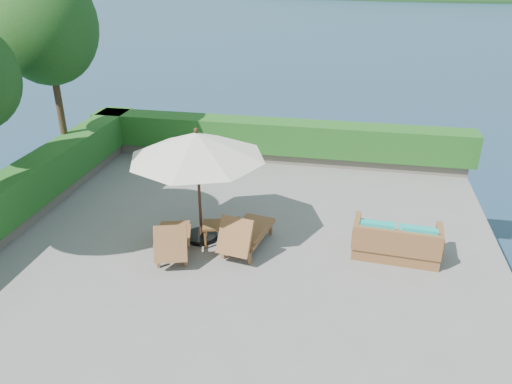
% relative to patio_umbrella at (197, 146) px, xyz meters
% --- Properties ---
extents(ground, '(12.00, 12.00, 0.00)m').
position_rel_patio_umbrella_xyz_m(ground, '(0.92, -0.27, -2.34)').
color(ground, slate).
rests_on(ground, ground).
extents(foundation, '(12.00, 12.00, 3.00)m').
position_rel_patio_umbrella_xyz_m(foundation, '(0.92, -0.27, -3.89)').
color(foundation, '#4D453D').
rests_on(foundation, ocean).
extents(ocean, '(600.00, 600.00, 0.00)m').
position_rel_patio_umbrella_xyz_m(ocean, '(0.92, -0.27, -5.34)').
color(ocean, '#142D40').
rests_on(ocean, ground).
extents(planter_wall_far, '(12.00, 0.60, 0.36)m').
position_rel_patio_umbrella_xyz_m(planter_wall_far, '(0.92, 5.33, -2.16)').
color(planter_wall_far, '#6E6558').
rests_on(planter_wall_far, ground).
extents(planter_wall_left, '(0.60, 12.00, 0.36)m').
position_rel_patio_umbrella_xyz_m(planter_wall_left, '(-4.68, -0.27, -2.16)').
color(planter_wall_left, '#6E6558').
rests_on(planter_wall_left, ground).
extents(hedge_far, '(12.40, 0.90, 1.00)m').
position_rel_patio_umbrella_xyz_m(hedge_far, '(0.92, 5.33, -1.49)').
color(hedge_far, '#1C3F12').
rests_on(hedge_far, planter_wall_far).
extents(hedge_left, '(0.90, 12.40, 1.00)m').
position_rel_patio_umbrella_xyz_m(hedge_left, '(-4.68, -0.27, -1.49)').
color(hedge_left, '#1C3F12').
rests_on(hedge_left, planter_wall_left).
extents(tree_far, '(2.80, 2.80, 6.03)m').
position_rel_patio_umbrella_xyz_m(tree_far, '(-5.08, 2.93, 2.06)').
color(tree_far, '#46321B').
rests_on(tree_far, ground).
extents(patio_umbrella, '(3.23, 3.23, 2.77)m').
position_rel_patio_umbrella_xyz_m(patio_umbrella, '(0.00, 0.00, 0.00)').
color(patio_umbrella, black).
rests_on(patio_umbrella, ground).
extents(lounge_left, '(1.14, 1.84, 0.99)m').
position_rel_patio_umbrella_xyz_m(lounge_left, '(-0.41, -0.82, -1.93)').
color(lounge_left, brown).
rests_on(lounge_left, ground).
extents(lounge_right, '(1.06, 1.92, 1.05)m').
position_rel_patio_umbrella_xyz_m(lounge_right, '(1.13, -0.29, -1.91)').
color(lounge_right, brown).
rests_on(lounge_right, ground).
extents(side_table, '(0.61, 0.61, 0.54)m').
position_rel_patio_umbrella_xyz_m(side_table, '(0.36, -0.18, -1.90)').
color(side_table, brown).
rests_on(side_table, ground).
extents(wicker_loveseat, '(1.98, 1.12, 0.94)m').
position_rel_patio_umbrella_xyz_m(wicker_loveseat, '(4.49, 0.08, -1.98)').
color(wicker_loveseat, brown).
rests_on(wicker_loveseat, ground).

